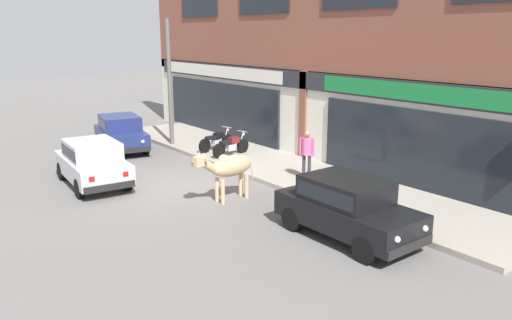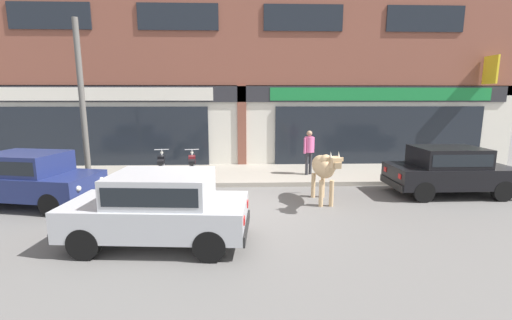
% 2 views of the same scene
% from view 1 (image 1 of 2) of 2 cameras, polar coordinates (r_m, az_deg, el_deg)
% --- Properties ---
extents(ground_plane, '(90.00, 90.00, 0.00)m').
position_cam_1_polar(ground_plane, '(16.29, -8.91, -2.82)').
color(ground_plane, '#605E5B').
extents(sidewalk, '(19.00, 3.22, 0.15)m').
position_cam_1_polar(sidewalk, '(18.30, 1.60, -0.50)').
color(sidewalk, gray).
rests_on(sidewalk, ground).
extents(shop_building, '(23.00, 1.40, 9.99)m').
position_cam_1_polar(shop_building, '(18.93, 6.26, 14.37)').
color(shop_building, brown).
rests_on(shop_building, ground).
extents(cow, '(0.58, 2.15, 1.61)m').
position_cam_1_polar(cow, '(14.36, -3.11, -0.81)').
color(cow, tan).
rests_on(cow, ground).
extents(car_0, '(3.81, 2.25, 1.46)m').
position_cam_1_polar(car_0, '(21.36, -15.22, 3.18)').
color(car_0, black).
rests_on(car_0, ground).
extents(car_1, '(3.70, 1.86, 1.46)m').
position_cam_1_polar(car_1, '(16.68, -18.21, -0.06)').
color(car_1, black).
rests_on(car_1, ground).
extents(car_2, '(3.63, 1.64, 1.46)m').
position_cam_1_polar(car_2, '(11.97, 10.35, -5.09)').
color(car_2, black).
rests_on(car_2, ground).
extents(motorcycle_0, '(0.58, 1.80, 0.88)m').
position_cam_1_polar(motorcycle_0, '(20.20, -4.57, 2.21)').
color(motorcycle_0, black).
rests_on(motorcycle_0, sidewalk).
extents(motorcycle_1, '(0.53, 1.81, 0.88)m').
position_cam_1_polar(motorcycle_1, '(19.29, -2.86, 1.67)').
color(motorcycle_1, black).
rests_on(motorcycle_1, sidewalk).
extents(pedestrian, '(0.43, 0.32, 1.60)m').
position_cam_1_polar(pedestrian, '(16.00, 5.85, 1.18)').
color(pedestrian, '#2D2D33').
rests_on(pedestrian, sidewalk).
extents(utility_pole, '(0.18, 0.18, 5.18)m').
position_cam_1_polar(utility_pole, '(21.32, -9.84, 8.68)').
color(utility_pole, '#595651').
rests_on(utility_pole, sidewalk).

